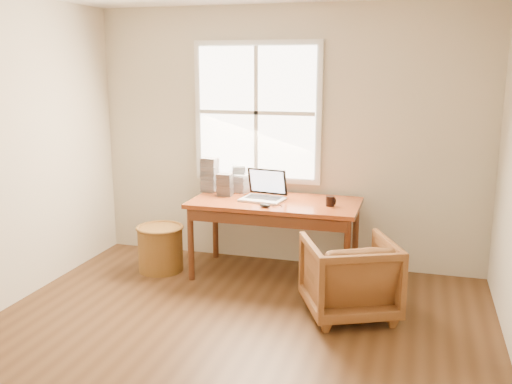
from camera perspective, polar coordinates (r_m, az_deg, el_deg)
room_shell at (r=3.81m, az=-4.40°, el=1.92°), size 4.04×4.54×2.64m
desk at (r=5.46m, az=1.93°, el=-1.08°), size 1.60×0.80×0.04m
armchair at (r=4.77m, az=9.31°, el=-8.38°), size 0.93×0.94×0.65m
wicker_stool at (r=5.80m, az=-9.52°, el=-5.63°), size 0.49×0.49×0.44m
laptop at (r=5.42m, az=0.66°, el=0.71°), size 0.47×0.48×0.31m
mouse at (r=5.19m, az=0.90°, el=-1.35°), size 0.12×0.09×0.04m
coffee_mug at (r=5.28m, az=7.43°, el=-0.91°), size 0.08×0.08×0.09m
cd_stack_a at (r=5.87m, az=-1.75°, el=1.40°), size 0.16×0.15×0.26m
cd_stack_b at (r=5.66m, az=-3.16°, el=0.75°), size 0.15×0.13×0.22m
cd_stack_c at (r=5.83m, az=-4.65°, el=1.72°), size 0.16×0.15×0.35m
cd_stack_d at (r=5.79m, az=-1.48°, el=0.86°), size 0.18×0.17×0.18m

